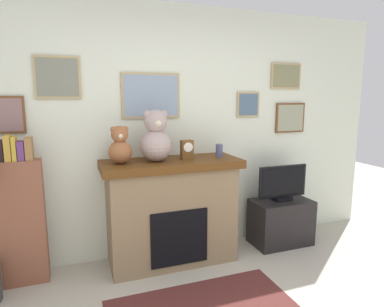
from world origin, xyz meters
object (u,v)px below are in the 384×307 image
at_px(fireplace, 172,211).
at_px(mantel_clock, 187,150).
at_px(teddy_bear_cream, 120,147).
at_px(bookshelf, 22,217).
at_px(television, 283,184).
at_px(teddy_bear_grey, 156,138).
at_px(candle_jar, 219,151).
at_px(tv_stand, 281,222).

height_order(fireplace, mantel_clock, mantel_clock).
xyz_separation_m(fireplace, teddy_bear_cream, (-0.49, -0.02, 0.68)).
height_order(fireplace, bookshelf, bookshelf).
relative_size(bookshelf, teddy_bear_cream, 3.83).
height_order(television, teddy_bear_grey, teddy_bear_grey).
xyz_separation_m(television, mantel_clock, (-1.13, 0.02, 0.45)).
relative_size(television, teddy_bear_cream, 1.69).
bearing_deg(television, candle_jar, 178.17).
relative_size(tv_stand, television, 1.12).
height_order(candle_jar, teddy_bear_grey, teddy_bear_grey).
xyz_separation_m(tv_stand, teddy_bear_grey, (-1.44, 0.02, 1.02)).
xyz_separation_m(television, candle_jar, (-0.78, 0.02, 0.42)).
height_order(tv_stand, teddy_bear_cream, teddy_bear_cream).
bearing_deg(television, teddy_bear_cream, 179.21).
relative_size(fireplace, mantel_clock, 7.14).
bearing_deg(mantel_clock, teddy_bear_grey, 179.89).
height_order(candle_jar, teddy_bear_cream, teddy_bear_cream).
bearing_deg(bookshelf, tv_stand, -2.16).
relative_size(fireplace, teddy_bear_cream, 3.87).
xyz_separation_m(fireplace, candle_jar, (0.51, -0.02, 0.59)).
xyz_separation_m(bookshelf, tv_stand, (2.65, -0.10, -0.37)).
xyz_separation_m(fireplace, teddy_bear_grey, (-0.15, -0.02, 0.74)).
distance_m(fireplace, teddy_bear_cream, 0.84).
distance_m(tv_stand, teddy_bear_cream, 2.02).
relative_size(bookshelf, tv_stand, 2.03).
bearing_deg(teddy_bear_grey, candle_jar, 0.05).
distance_m(television, mantel_clock, 1.21).
distance_m(mantel_clock, teddy_bear_grey, 0.34).
relative_size(tv_stand, candle_jar, 4.89).
distance_m(bookshelf, tv_stand, 2.68).
xyz_separation_m(television, teddy_bear_cream, (-1.78, 0.02, 0.51)).
relative_size(television, candle_jar, 4.38).
distance_m(television, teddy_bear_cream, 1.85).
bearing_deg(fireplace, teddy_bear_grey, -173.14).
relative_size(candle_jar, teddy_bear_grey, 0.28).
bearing_deg(tv_stand, television, -90.00).
relative_size(fireplace, bookshelf, 1.01).
bearing_deg(mantel_clock, television, -1.20).
height_order(fireplace, teddy_bear_cream, teddy_bear_cream).
bearing_deg(teddy_bear_cream, bookshelf, 174.92).
bearing_deg(candle_jar, mantel_clock, -179.80).
bearing_deg(bookshelf, teddy_bear_grey, -3.66).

